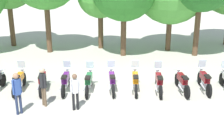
% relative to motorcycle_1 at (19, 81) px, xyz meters
% --- Properties ---
extents(ground_plane, '(80.00, 80.00, 0.00)m').
position_rel_motorcycle_1_xyz_m(ground_plane, '(4.47, -0.04, -0.52)').
color(ground_plane, '#BCB7A8').
extents(motorcycle_1, '(0.62, 2.19, 1.37)m').
position_rel_motorcycle_1_xyz_m(motorcycle_1, '(0.00, 0.00, 0.00)').
color(motorcycle_1, black).
rests_on(motorcycle_1, ground_plane).
extents(motorcycle_2, '(0.62, 2.19, 0.99)m').
position_rel_motorcycle_1_xyz_m(motorcycle_2, '(1.11, 0.04, -0.01)').
color(motorcycle_2, black).
rests_on(motorcycle_2, ground_plane).
extents(motorcycle_3, '(0.62, 2.19, 1.37)m').
position_rel_motorcycle_1_xyz_m(motorcycle_3, '(2.23, 0.01, 0.00)').
color(motorcycle_3, black).
rests_on(motorcycle_3, ground_plane).
extents(motorcycle_4, '(0.62, 2.19, 1.37)m').
position_rel_motorcycle_1_xyz_m(motorcycle_4, '(3.35, -0.09, 0.00)').
color(motorcycle_4, black).
rests_on(motorcycle_4, ground_plane).
extents(motorcycle_5, '(0.62, 2.19, 1.37)m').
position_rel_motorcycle_1_xyz_m(motorcycle_5, '(4.46, 0.01, 0.00)').
color(motorcycle_5, black).
rests_on(motorcycle_5, ground_plane).
extents(motorcycle_6, '(0.62, 2.19, 1.37)m').
position_rel_motorcycle_1_xyz_m(motorcycle_6, '(5.59, 0.00, 0.00)').
color(motorcycle_6, black).
rests_on(motorcycle_6, ground_plane).
extents(motorcycle_7, '(0.62, 2.19, 1.37)m').
position_rel_motorcycle_1_xyz_m(motorcycle_7, '(6.70, -0.14, 0.00)').
color(motorcycle_7, black).
rests_on(motorcycle_7, ground_plane).
extents(motorcycle_8, '(0.62, 2.19, 0.99)m').
position_rel_motorcycle_1_xyz_m(motorcycle_8, '(7.82, -0.14, -0.01)').
color(motorcycle_8, black).
rests_on(motorcycle_8, ground_plane).
extents(motorcycle_9, '(0.62, 2.19, 1.37)m').
position_rel_motorcycle_1_xyz_m(motorcycle_9, '(8.93, 0.03, 0.00)').
color(motorcycle_9, black).
rests_on(motorcycle_9, ground_plane).
extents(person_0, '(0.41, 0.26, 1.62)m').
position_rel_motorcycle_1_xyz_m(person_0, '(2.92, -2.03, 0.42)').
color(person_0, black).
rests_on(person_0, ground_plane).
extents(person_1, '(0.33, 0.35, 1.75)m').
position_rel_motorcycle_1_xyz_m(person_1, '(1.52, -1.62, 0.51)').
color(person_1, brown).
rests_on(person_1, ground_plane).
extents(person_2, '(0.35, 0.33, 1.79)m').
position_rel_motorcycle_1_xyz_m(person_2, '(0.63, -2.38, 0.54)').
color(person_2, '#232D4C').
rests_on(person_2, ground_plane).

